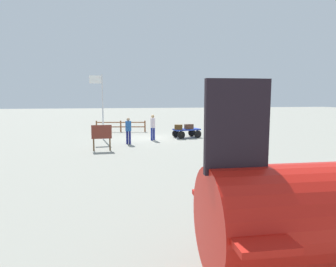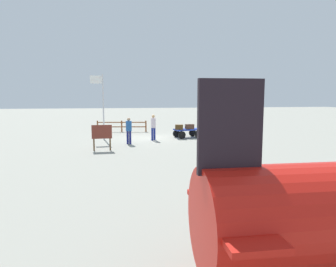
{
  "view_description": "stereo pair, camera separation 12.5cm",
  "coord_description": "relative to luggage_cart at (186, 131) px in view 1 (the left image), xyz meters",
  "views": [
    {
      "loc": [
        2.67,
        21.55,
        2.96
      ],
      "look_at": [
        -0.2,
        6.0,
        1.05
      ],
      "focal_mm": 32.35,
      "sensor_mm": 36.0,
      "label": 1
    },
    {
      "loc": [
        2.54,
        21.58,
        2.96
      ],
      "look_at": [
        -0.2,
        6.0,
        1.05
      ],
      "focal_mm": 32.35,
      "sensor_mm": 36.0,
      "label": 2
    }
  ],
  "objects": [
    {
      "name": "suitcase_maroon",
      "position": [
        0.69,
        0.39,
        0.37
      ],
      "size": [
        0.63,
        0.5,
        0.35
      ],
      "color": "#483116",
      "rests_on": "luggage_cart"
    },
    {
      "name": "signboard",
      "position": [
        5.92,
        4.46,
        0.49
      ],
      "size": [
        1.1,
        0.11,
        1.43
      ],
      "color": "#4C3319",
      "rests_on": "ground"
    },
    {
      "name": "worker_lead",
      "position": [
        4.35,
        2.38,
        0.54
      ],
      "size": [
        0.52,
        0.52,
        1.67
      ],
      "color": "navy",
      "rests_on": "ground"
    },
    {
      "name": "suitcase_tan",
      "position": [
        -0.12,
        0.23,
        0.37
      ],
      "size": [
        0.64,
        0.33,
        0.35
      ],
      "color": "#452C22",
      "rests_on": "luggage_cart"
    },
    {
      "name": "ground_plane",
      "position": [
        2.65,
        -0.16,
        -0.45
      ],
      "size": [
        120.0,
        120.0,
        0.0
      ],
      "primitive_type": "plane",
      "color": "gray"
    },
    {
      "name": "worker_trailing",
      "position": [
        2.61,
        0.95,
        0.56
      ],
      "size": [
        0.44,
        0.44,
        1.76
      ],
      "color": "navy",
      "rests_on": "ground"
    },
    {
      "name": "wooden_fence",
      "position": [
        4.63,
        -4.47,
        0.11
      ],
      "size": [
        4.17,
        0.78,
        0.96
      ],
      "color": "brown",
      "rests_on": "ground"
    },
    {
      "name": "luggage_cart",
      "position": [
        0.0,
        0.0,
        0.0
      ],
      "size": [
        2.06,
        1.45,
        0.65
      ],
      "color": "#2038AB",
      "rests_on": "ground"
    },
    {
      "name": "flagpole",
      "position": [
        6.06,
        0.09,
        2.21
      ],
      "size": [
        0.89,
        0.12,
        4.5
      ],
      "color": "silver",
      "rests_on": "ground"
    }
  ]
}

